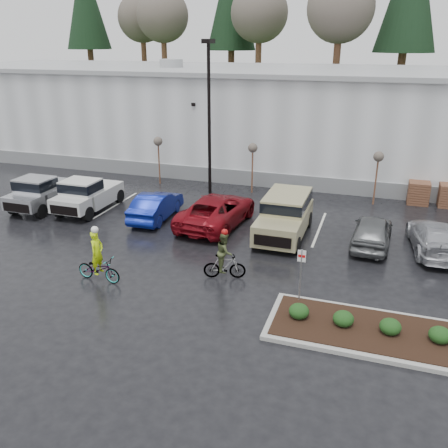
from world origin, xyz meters
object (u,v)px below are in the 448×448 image
(lamppost, at_px, (209,102))
(sapling_west, at_px, (158,144))
(suv_tan, at_px, (284,217))
(pickup_silver, at_px, (47,190))
(car_far_silver, at_px, (435,237))
(pallet_stack_a, at_px, (418,193))
(car_blue, at_px, (156,206))
(cyclist_olive, at_px, (225,260))
(car_grey, at_px, (372,231))
(car_red, at_px, (217,210))
(sapling_east, at_px, (378,159))
(pickup_white, at_px, (91,192))
(cyclist_hivis, at_px, (98,264))
(sapling_mid, at_px, (253,151))
(fire_lane_sign, at_px, (301,270))

(lamppost, xyz_separation_m, sapling_west, (-4.00, 1.00, -2.96))
(lamppost, distance_m, suv_tan, 9.38)
(pickup_silver, relative_size, car_far_silver, 1.06)
(pickup_silver, bearing_deg, pallet_stack_a, 19.71)
(car_blue, distance_m, cyclist_olive, 7.94)
(car_grey, xyz_separation_m, cyclist_olive, (-5.58, -5.36, 0.07))
(lamppost, distance_m, car_red, 7.43)
(sapling_west, xyz_separation_m, pickup_silver, (-4.16, -6.40, -1.75))
(pickup_silver, bearing_deg, sapling_east, 19.41)
(car_blue, distance_m, car_far_silver, 14.08)
(car_far_silver, bearing_deg, sapling_west, -26.09)
(car_red, distance_m, suv_tan, 3.70)
(pickup_white, height_order, car_red, pickup_white)
(car_blue, bearing_deg, car_grey, 176.40)
(sapling_east, bearing_deg, cyclist_hivis, -127.05)
(lamppost, distance_m, sapling_east, 10.48)
(sapling_east, relative_size, pickup_white, 0.62)
(pickup_white, distance_m, car_red, 7.73)
(cyclist_olive, bearing_deg, pallet_stack_a, -47.81)
(lamppost, relative_size, sapling_east, 2.88)
(sapling_mid, distance_m, car_blue, 7.53)
(lamppost, relative_size, sapling_west, 2.88)
(fire_lane_sign, bearing_deg, sapling_west, 132.67)
(fire_lane_sign, bearing_deg, car_red, 129.74)
(car_blue, bearing_deg, pallet_stack_a, -155.18)
(pallet_stack_a, height_order, cyclist_olive, cyclist_olive)
(suv_tan, bearing_deg, cyclist_olive, -105.11)
(lamppost, xyz_separation_m, pickup_silver, (-8.16, -5.40, -4.71))
(pickup_silver, bearing_deg, car_red, 1.47)
(pickup_silver, distance_m, car_far_silver, 21.04)
(fire_lane_sign, height_order, pickup_silver, fire_lane_sign)
(sapling_west, xyz_separation_m, sapling_mid, (6.50, 0.00, 0.00))
(suv_tan, relative_size, cyclist_olive, 2.35)
(sapling_mid, relative_size, car_far_silver, 0.65)
(car_far_silver, bearing_deg, sapling_east, -71.03)
(lamppost, xyz_separation_m, sapling_mid, (2.50, 1.00, -2.96))
(pallet_stack_a, height_order, pickup_silver, pickup_silver)
(lamppost, xyz_separation_m, suv_tan, (5.93, -5.58, -4.66))
(sapling_west, height_order, car_blue, sapling_west)
(pickup_silver, distance_m, car_blue, 6.96)
(fire_lane_sign, bearing_deg, sapling_east, 80.25)
(sapling_mid, distance_m, pallet_stack_a, 10.26)
(lamppost, bearing_deg, sapling_east, 5.71)
(car_far_silver, relative_size, cyclist_olive, 2.26)
(car_grey, bearing_deg, car_far_silver, -172.72)
(lamppost, distance_m, cyclist_hivis, 13.48)
(pallet_stack_a, relative_size, car_grey, 0.31)
(suv_tan, relative_size, car_far_silver, 1.04)
(sapling_mid, distance_m, cyclist_olive, 12.05)
(car_blue, relative_size, cyclist_olive, 2.07)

